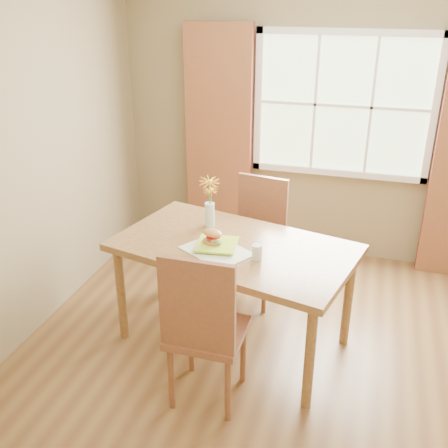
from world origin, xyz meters
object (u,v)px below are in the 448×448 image
object	(u,v)px
dining_table	(234,255)
water_glass	(257,252)
chair_far	(257,233)
flower_vase	(210,198)
chair_near	(203,326)
croissant_sandwich	(212,237)

from	to	relation	value
dining_table	water_glass	world-z (taller)	water_glass
chair_far	flower_vase	world-z (taller)	flower_vase
chair_near	water_glass	bearing A→B (deg)	69.71
chair_near	chair_far	distance (m)	1.43
croissant_sandwich	water_glass	xyz separation A→B (m)	(0.34, -0.09, -0.02)
dining_table	chair_near	size ratio (longest dim) A/B	1.67
dining_table	chair_far	world-z (taller)	chair_far
croissant_sandwich	flower_vase	world-z (taller)	flower_vase
chair_near	chair_far	size ratio (longest dim) A/B	1.05
chair_near	chair_far	xyz separation A→B (m)	(0.01, 1.43, -0.03)
chair_far	dining_table	bearing A→B (deg)	-82.04
dining_table	chair_far	bearing A→B (deg)	102.40
croissant_sandwich	flower_vase	xyz separation A→B (m)	(-0.12, 0.33, 0.16)
croissant_sandwich	water_glass	size ratio (longest dim) A/B	1.68
chair_near	croissant_sandwich	bearing A→B (deg)	102.19
dining_table	chair_near	world-z (taller)	chair_near
water_glass	chair_near	bearing A→B (deg)	-110.49
dining_table	flower_vase	distance (m)	0.48
chair_far	croissant_sandwich	world-z (taller)	chair_far
water_glass	flower_vase	xyz separation A→B (m)	(-0.46, 0.42, 0.18)
chair_far	croissant_sandwich	size ratio (longest dim) A/B	5.91
croissant_sandwich	water_glass	bearing A→B (deg)	5.76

